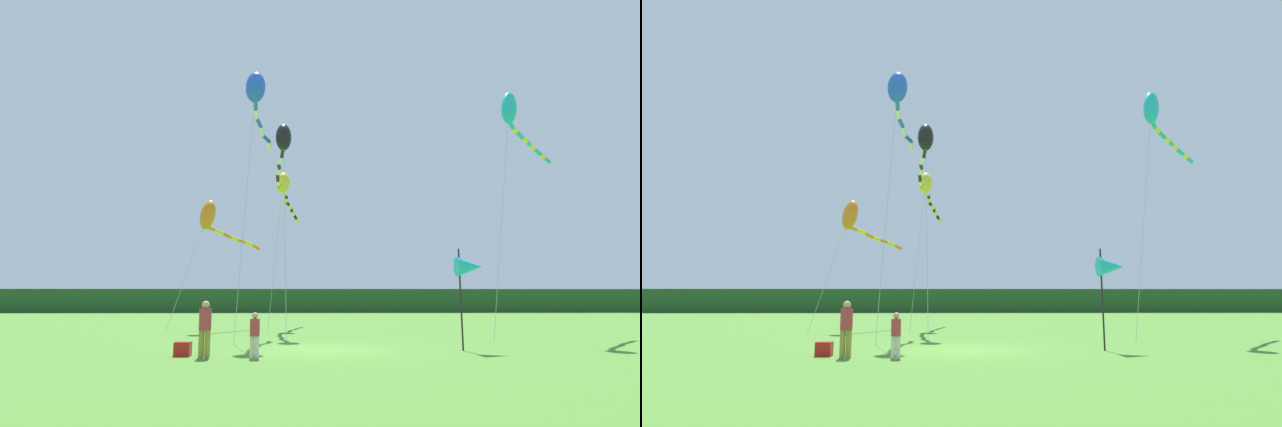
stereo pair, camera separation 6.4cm
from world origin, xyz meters
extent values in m
plane|color=#4C842D|center=(0.00, 0.00, 0.00)|extent=(120.00, 120.00, 0.00)
cube|color=#234C23|center=(0.00, 45.00, 1.43)|extent=(108.00, 3.20, 2.86)
cylinder|color=olive|center=(-3.78, -2.25, 0.40)|extent=(0.17, 0.17, 0.81)
cylinder|color=olive|center=(-3.59, -2.25, 0.40)|extent=(0.17, 0.17, 0.81)
cylinder|color=#B23338|center=(-3.68, -2.25, 1.13)|extent=(0.37, 0.37, 0.64)
sphere|color=tan|center=(-3.68, -2.25, 1.56)|extent=(0.24, 0.24, 0.24)
cylinder|color=silver|center=(-2.23, -2.42, 0.32)|extent=(0.13, 0.13, 0.64)
cylinder|color=silver|center=(-2.08, -2.42, 0.32)|extent=(0.13, 0.13, 0.64)
cylinder|color=#B23338|center=(-2.16, -2.42, 0.90)|extent=(0.29, 0.29, 0.51)
sphere|color=tan|center=(-2.16, -2.42, 1.25)|extent=(0.19, 0.19, 0.19)
cube|color=red|center=(-4.43, -1.82, 0.21)|extent=(0.48, 0.40, 0.43)
cylinder|color=black|center=(4.72, -0.44, 1.74)|extent=(0.06, 0.06, 3.48)
cone|color=#1EB7CC|center=(5.07, -0.44, 2.85)|extent=(0.90, 0.70, 0.70)
cylinder|color=#B2B2B2|center=(-3.26, 3.23, 5.79)|extent=(0.38, 2.30, 11.59)
ellipsoid|color=blue|center=(-3.08, 4.37, 11.58)|extent=(1.08, 1.11, 1.64)
cylinder|color=blue|center=(-3.11, 4.74, 10.88)|extent=(0.26, 0.81, 0.36)
cylinder|color=white|center=(-3.16, 5.50, 10.71)|extent=(0.24, 0.80, 0.35)
cylinder|color=blue|center=(-3.10, 6.25, 10.54)|extent=(0.36, 0.83, 0.39)
cylinder|color=white|center=(-3.01, 6.99, 10.34)|extent=(0.23, 0.81, 0.40)
cylinder|color=blue|center=(-2.85, 7.72, 10.18)|extent=(0.49, 0.80, 0.31)
cylinder|color=white|center=(-2.73, 8.44, 10.00)|extent=(0.26, 0.83, 0.43)
cylinder|color=#B2B2B2|center=(-2.43, 10.87, 4.47)|extent=(0.53, 3.87, 8.95)
ellipsoid|color=yellow|center=(-2.18, 12.79, 8.94)|extent=(1.00, 1.20, 1.56)
cylinder|color=yellow|center=(-2.12, 13.04, 8.33)|extent=(0.32, 0.59, 0.30)
cylinder|color=black|center=(-2.02, 13.56, 8.24)|extent=(0.28, 0.57, 0.27)
cylinder|color=yellow|center=(-2.01, 14.07, 8.12)|extent=(0.26, 0.60, 0.36)
cylinder|color=black|center=(-1.97, 14.59, 7.98)|extent=(0.34, 0.59, 0.30)
cylinder|color=yellow|center=(-1.81, 15.08, 7.86)|extent=(0.39, 0.61, 0.33)
cylinder|color=black|center=(-1.71, 15.59, 7.73)|extent=(0.20, 0.57, 0.31)
cylinder|color=yellow|center=(-1.64, 16.10, 7.59)|extent=(0.36, 0.61, 0.36)
cylinder|color=black|center=(-1.51, 16.60, 7.41)|extent=(0.33, 0.62, 0.37)
cylinder|color=yellow|center=(-1.37, 17.11, 7.27)|extent=(0.35, 0.59, 0.30)
cylinder|color=#B2B2B2|center=(-1.68, 5.58, 5.17)|extent=(0.50, 4.77, 10.34)
ellipsoid|color=black|center=(-1.92, 7.95, 10.33)|extent=(0.97, 1.37, 1.79)
cylinder|color=black|center=(-1.99, 8.32, 9.57)|extent=(0.33, 0.83, 0.43)
cylinder|color=white|center=(-2.16, 9.05, 9.37)|extent=(0.43, 0.82, 0.36)
cylinder|color=black|center=(-2.27, 9.79, 9.23)|extent=(0.22, 0.78, 0.30)
cylinder|color=white|center=(-2.34, 10.53, 9.12)|extent=(0.36, 0.81, 0.33)
cylinder|color=black|center=(-2.42, 11.28, 8.93)|extent=(0.22, 0.82, 0.43)
cylinder|color=white|center=(-2.44, 12.03, 8.75)|extent=(0.21, 0.79, 0.31)
cylinder|color=black|center=(-2.40, 12.78, 8.64)|extent=(0.29, 0.80, 0.32)
cylinder|color=#B2B2B2|center=(-6.99, 8.96, 3.21)|extent=(1.47, 2.21, 6.43)
ellipsoid|color=orange|center=(-6.27, 10.05, 6.42)|extent=(1.38, 1.44, 1.88)
cylinder|color=orange|center=(-6.13, 10.33, 5.68)|extent=(0.47, 0.67, 0.28)
cylinder|color=yellow|center=(-5.77, 10.84, 5.56)|extent=(0.62, 0.62, 0.35)
cylinder|color=orange|center=(-5.38, 11.32, 5.41)|extent=(0.54, 0.67, 0.34)
cylinder|color=yellow|center=(-5.03, 11.84, 5.29)|extent=(0.53, 0.66, 0.30)
cylinder|color=orange|center=(-4.68, 12.36, 5.20)|extent=(0.54, 0.65, 0.28)
cylinder|color=yellow|center=(-4.28, 12.84, 5.08)|extent=(0.62, 0.62, 0.34)
cylinder|color=orange|center=(-3.88, 13.32, 4.93)|extent=(0.54, 0.67, 0.36)
cylinder|color=#B2B2B2|center=(8.09, 3.87, 5.43)|extent=(2.17, 2.04, 10.87)
ellipsoid|color=#1EB7CC|center=(9.16, 4.88, 10.87)|extent=(1.27, 1.25, 1.78)
cylinder|color=#1EB7CC|center=(9.31, 5.11, 10.12)|extent=(0.51, 0.61, 0.36)
cylinder|color=yellow|center=(9.65, 5.54, 10.00)|extent=(0.52, 0.56, 0.26)
cylinder|color=#1EB7CC|center=(10.04, 5.92, 9.88)|extent=(0.60, 0.54, 0.38)
cylinder|color=yellow|center=(10.45, 6.28, 9.76)|extent=(0.55, 0.53, 0.26)
cylinder|color=#1EB7CC|center=(10.82, 6.68, 9.70)|extent=(0.51, 0.57, 0.26)
cylinder|color=yellow|center=(11.19, 7.09, 9.62)|extent=(0.56, 0.55, 0.30)
cylinder|color=#1EB7CC|center=(11.61, 7.43, 9.47)|extent=(0.62, 0.51, 0.38)
cylinder|color=yellow|center=(12.04, 7.78, 9.33)|extent=(0.55, 0.55, 0.28)
cylinder|color=#1EB7CC|center=(12.45, 8.13, 9.21)|extent=(0.60, 0.52, 0.35)
camera|label=1|loc=(-0.56, -17.63, 1.77)|focal=27.71mm
camera|label=2|loc=(-0.49, -17.63, 1.77)|focal=27.71mm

